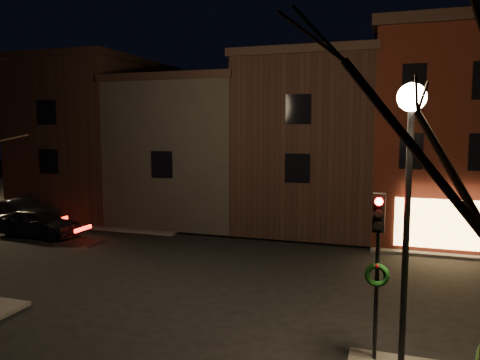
% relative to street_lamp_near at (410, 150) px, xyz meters
% --- Properties ---
extents(ground, '(120.00, 120.00, 0.00)m').
position_rel_street_lamp_near_xyz_m(ground, '(-6.20, 6.00, -5.18)').
color(ground, black).
rests_on(ground, ground).
extents(sidewalk_far_left, '(30.00, 30.00, 0.12)m').
position_rel_street_lamp_near_xyz_m(sidewalk_far_left, '(-26.20, 26.00, -5.12)').
color(sidewalk_far_left, '#2D2B28').
rests_on(sidewalk_far_left, ground).
extents(corner_building, '(6.50, 8.50, 10.50)m').
position_rel_street_lamp_near_xyz_m(corner_building, '(1.80, 15.47, 0.22)').
color(corner_building, '#3D120B').
rests_on(corner_building, ground).
extents(row_building_a, '(7.30, 10.30, 9.40)m').
position_rel_street_lamp_near_xyz_m(row_building_a, '(-4.70, 16.50, -0.34)').
color(row_building_a, black).
rests_on(row_building_a, ground).
extents(row_building_b, '(7.80, 10.30, 8.40)m').
position_rel_street_lamp_near_xyz_m(row_building_b, '(-11.95, 16.50, -0.85)').
color(row_building_b, black).
rests_on(row_building_b, ground).
extents(row_building_c, '(7.30, 10.30, 9.90)m').
position_rel_street_lamp_near_xyz_m(row_building_c, '(-19.20, 16.50, -0.09)').
color(row_building_c, black).
rests_on(row_building_c, ground).
extents(street_lamp_near, '(0.60, 0.60, 6.48)m').
position_rel_street_lamp_near_xyz_m(street_lamp_near, '(0.00, 0.00, 0.00)').
color(street_lamp_near, black).
rests_on(street_lamp_near, sidewalk_near_right).
extents(traffic_signal, '(0.58, 0.38, 4.05)m').
position_rel_street_lamp_near_xyz_m(traffic_signal, '(-0.60, 0.49, -2.37)').
color(traffic_signal, black).
rests_on(traffic_signal, sidewalk_near_right).
extents(parked_car_a, '(4.53, 1.96, 1.52)m').
position_rel_street_lamp_near_xyz_m(parked_car_a, '(-17.70, 8.79, -4.42)').
color(parked_car_a, black).
rests_on(parked_car_a, ground).
extents(parked_car_b, '(4.77, 1.77, 1.56)m').
position_rel_street_lamp_near_xyz_m(parked_car_b, '(-20.47, 10.35, -4.40)').
color(parked_car_b, black).
rests_on(parked_car_b, ground).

